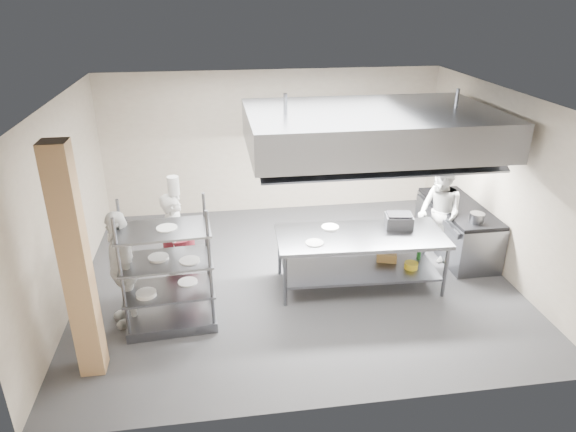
{
  "coord_description": "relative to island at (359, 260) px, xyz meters",
  "views": [
    {
      "loc": [
        -1.22,
        -7.44,
        4.45
      ],
      "look_at": [
        -0.09,
        0.2,
        1.04
      ],
      "focal_mm": 32.0,
      "sensor_mm": 36.0,
      "label": 1
    }
  ],
  "objects": [
    {
      "name": "floor",
      "position": [
        -0.99,
        0.41,
        -0.46
      ],
      "size": [
        7.0,
        7.0,
        0.0
      ],
      "primitive_type": "plane",
      "color": "#29292B",
      "rests_on": "ground"
    },
    {
      "name": "ceiling",
      "position": [
        -0.99,
        0.41,
        2.54
      ],
      "size": [
        7.0,
        7.0,
        0.0
      ],
      "primitive_type": "plane",
      "rotation": [
        3.14,
        0.0,
        0.0
      ],
      "color": "silver",
      "rests_on": "wall_back"
    },
    {
      "name": "wall_back",
      "position": [
        -0.99,
        3.41,
        1.04
      ],
      "size": [
        7.0,
        0.0,
        7.0
      ],
      "primitive_type": "plane",
      "rotation": [
        1.57,
        0.0,
        0.0
      ],
      "color": "tan",
      "rests_on": "ground"
    },
    {
      "name": "wall_left",
      "position": [
        -4.49,
        0.41,
        1.04
      ],
      "size": [
        0.0,
        6.0,
        6.0
      ],
      "primitive_type": "plane",
      "rotation": [
        1.57,
        0.0,
        1.57
      ],
      "color": "tan",
      "rests_on": "ground"
    },
    {
      "name": "wall_right",
      "position": [
        2.51,
        0.41,
        1.04
      ],
      "size": [
        0.0,
        6.0,
        6.0
      ],
      "primitive_type": "plane",
      "rotation": [
        1.57,
        0.0,
        -1.57
      ],
      "color": "tan",
      "rests_on": "ground"
    },
    {
      "name": "column",
      "position": [
        -3.89,
        -1.49,
        1.04
      ],
      "size": [
        0.3,
        0.3,
        3.0
      ],
      "primitive_type": "cube",
      "color": "tan",
      "rests_on": "floor"
    },
    {
      "name": "exhaust_hood",
      "position": [
        0.31,
        0.81,
        1.94
      ],
      "size": [
        4.0,
        2.5,
        0.6
      ],
      "primitive_type": "cube",
      "color": "slate",
      "rests_on": "ceiling"
    },
    {
      "name": "hood_strip_a",
      "position": [
        -0.59,
        0.81,
        1.62
      ],
      "size": [
        1.6,
        0.12,
        0.04
      ],
      "primitive_type": "cube",
      "color": "white",
      "rests_on": "exhaust_hood"
    },
    {
      "name": "hood_strip_b",
      "position": [
        1.21,
        0.81,
        1.62
      ],
      "size": [
        1.6,
        0.12,
        0.04
      ],
      "primitive_type": "cube",
      "color": "white",
      "rests_on": "exhaust_hood"
    },
    {
      "name": "wall_shelf",
      "position": [
        0.81,
        3.25,
        1.04
      ],
      "size": [
        1.5,
        0.28,
        0.04
      ],
      "primitive_type": "cube",
      "color": "slate",
      "rests_on": "wall_back"
    },
    {
      "name": "island",
      "position": [
        0.0,
        0.0,
        0.0
      ],
      "size": [
        2.71,
        1.23,
        0.91
      ],
      "primitive_type": null,
      "rotation": [
        0.0,
        0.0,
        -0.04
      ],
      "color": "gray",
      "rests_on": "floor"
    },
    {
      "name": "island_worktop",
      "position": [
        0.0,
        0.0,
        0.42
      ],
      "size": [
        2.71,
        1.23,
        0.06
      ],
      "primitive_type": "cube",
      "rotation": [
        0.0,
        0.0,
        -0.04
      ],
      "color": "slate",
      "rests_on": "island"
    },
    {
      "name": "island_undershelf",
      "position": [
        -0.0,
        0.0,
        -0.16
      ],
      "size": [
        2.49,
        1.11,
        0.04
      ],
      "primitive_type": "cube",
      "rotation": [
        0.0,
        0.0,
        -0.04
      ],
      "color": "slate",
      "rests_on": "island"
    },
    {
      "name": "pass_rack",
      "position": [
        -2.95,
        -0.66,
        0.48
      ],
      "size": [
        1.29,
        0.81,
        1.87
      ],
      "primitive_type": null,
      "rotation": [
        0.0,
        0.0,
        0.07
      ],
      "color": "slate",
      "rests_on": "floor"
    },
    {
      "name": "cooking_range",
      "position": [
        2.09,
        0.91,
        -0.04
      ],
      "size": [
        0.8,
        2.0,
        0.84
      ],
      "primitive_type": "cube",
      "color": "gray",
      "rests_on": "floor"
    },
    {
      "name": "range_top",
      "position": [
        2.09,
        0.91,
        0.41
      ],
      "size": [
        0.78,
        1.96,
        0.06
      ],
      "primitive_type": "cube",
      "color": "black",
      "rests_on": "cooking_range"
    },
    {
      "name": "chef_head",
      "position": [
        -2.86,
        0.17,
        0.4
      ],
      "size": [
        0.52,
        0.69,
        1.71
      ],
      "primitive_type": "imported",
      "rotation": [
        0.0,
        0.0,
        1.39
      ],
      "color": "silver",
      "rests_on": "floor"
    },
    {
      "name": "chef_line",
      "position": [
        1.61,
        0.71,
        0.42
      ],
      "size": [
        0.78,
        0.93,
        1.74
      ],
      "primitive_type": "imported",
      "rotation": [
        0.0,
        0.0,
        -1.42
      ],
      "color": "silver",
      "rests_on": "floor"
    },
    {
      "name": "chef_plating",
      "position": [
        -3.59,
        -0.47,
        0.42
      ],
      "size": [
        0.71,
        1.1,
        1.74
      ],
      "primitive_type": "imported",
      "rotation": [
        0.0,
        0.0,
        -1.27
      ],
      "color": "white",
      "rests_on": "floor"
    },
    {
      "name": "griddle",
      "position": [
        0.68,
        0.19,
        0.56
      ],
      "size": [
        0.48,
        0.4,
        0.21
      ],
      "primitive_type": "cube",
      "rotation": [
        0.0,
        0.0,
        -0.16
      ],
      "color": "slate",
      "rests_on": "island_worktop"
    },
    {
      "name": "wicker_basket",
      "position": [
        0.52,
        0.17,
        -0.06
      ],
      "size": [
        0.38,
        0.31,
        0.14
      ],
      "primitive_type": "cube",
      "rotation": [
        0.0,
        0.0,
        -0.3
      ],
      "color": "#99653D",
      "rests_on": "island_undershelf"
    },
    {
      "name": "stockpot",
      "position": [
        1.88,
        1.09,
        0.53
      ],
      "size": [
        0.23,
        0.23,
        0.16
      ],
      "primitive_type": "cylinder",
      "color": "gray",
      "rests_on": "range_top"
    },
    {
      "name": "plate_stack",
      "position": [
        -2.95,
        -0.66,
        0.14
      ],
      "size": [
        0.28,
        0.28,
        0.05
      ],
      "primitive_type": "cylinder",
      "color": "white",
      "rests_on": "pass_rack"
    }
  ]
}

